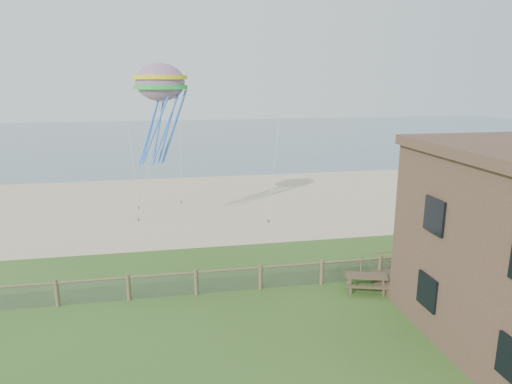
% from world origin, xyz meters
% --- Properties ---
extents(ground, '(160.00, 160.00, 0.00)m').
position_xyz_m(ground, '(0.00, 0.00, 0.00)').
color(ground, '#324F1B').
rests_on(ground, ground).
extents(sand_beach, '(72.00, 20.00, 0.02)m').
position_xyz_m(sand_beach, '(0.00, 22.00, 0.00)').
color(sand_beach, tan).
rests_on(sand_beach, ground).
extents(ocean, '(160.00, 68.00, 0.02)m').
position_xyz_m(ocean, '(0.00, 66.00, 0.00)').
color(ocean, slate).
rests_on(ocean, ground).
extents(chainlink_fence, '(36.20, 0.20, 1.25)m').
position_xyz_m(chainlink_fence, '(0.00, 6.00, 0.55)').
color(chainlink_fence, brown).
rests_on(chainlink_fence, ground).
extents(picnic_table, '(2.24, 1.93, 0.81)m').
position_xyz_m(picnic_table, '(4.83, 5.00, 0.40)').
color(picnic_table, brown).
rests_on(picnic_table, ground).
extents(octopus_kite, '(3.72, 3.09, 6.61)m').
position_xyz_m(octopus_kite, '(-4.30, 15.02, 7.75)').
color(octopus_kite, '#FF4728').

